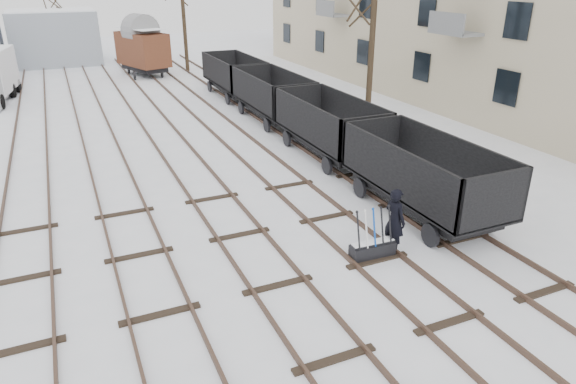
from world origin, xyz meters
The scene contains 13 objects.
ground centered at (0.00, 0.00, 0.00)m, with size 120.00×120.00×0.00m, color white.
tracks centered at (0.00, 13.67, 0.07)m, with size 13.90×52.00×0.16m.
shed_right centered at (-4.00, 40.00, 2.25)m, with size 7.00×6.00×4.50m.
ground_frame centered at (2.98, 0.24, 0.28)m, with size 1.31×0.46×1.49m.
worker centered at (3.73, 0.34, 0.97)m, with size 0.71×0.46×1.94m, color black.
freight_wagon_a centered at (6.00, 2.08, 0.96)m, with size 2.45×6.13×2.50m.
freight_wagon_b centered at (6.00, 8.48, 0.96)m, with size 2.45×6.13×2.50m.
freight_wagon_c centered at (6.00, 14.88, 0.96)m, with size 2.45×6.13×2.50m.
freight_wagon_d centered at (6.00, 21.28, 0.96)m, with size 2.45×6.13×2.50m.
box_van_wagon centered at (1.95, 31.07, 2.07)m, with size 3.82×5.19×3.55m.
tree_near centered at (10.15, 11.95, 3.62)m, with size 0.30×0.30×7.23m, color black.
tree_far_left centered at (-3.32, 42.00, 2.29)m, with size 0.30×0.30×4.59m, color black.
tree_far_right centered at (5.46, 31.70, 4.19)m, with size 0.30×0.30×8.38m, color black.
Camera 1 is at (-4.29, -10.27, 7.41)m, focal length 32.00 mm.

